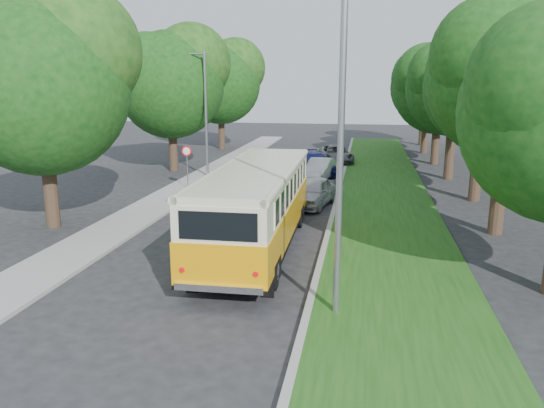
% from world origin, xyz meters
% --- Properties ---
extents(ground, '(120.00, 120.00, 0.00)m').
position_xyz_m(ground, '(0.00, 0.00, 0.00)').
color(ground, '#232326').
rests_on(ground, ground).
extents(curb, '(0.20, 70.00, 0.15)m').
position_xyz_m(curb, '(3.60, 5.00, 0.07)').
color(curb, gray).
rests_on(curb, ground).
extents(grass_verge, '(4.50, 70.00, 0.13)m').
position_xyz_m(grass_verge, '(5.95, 5.00, 0.07)').
color(grass_verge, '#1C4713').
rests_on(grass_verge, ground).
extents(sidewalk, '(2.20, 70.00, 0.12)m').
position_xyz_m(sidewalk, '(-4.80, 5.00, 0.06)').
color(sidewalk, gray).
rests_on(sidewalk, ground).
extents(treeline, '(24.27, 41.91, 9.46)m').
position_xyz_m(treeline, '(3.15, 17.99, 5.93)').
color(treeline, '#332319').
rests_on(treeline, ground).
extents(lamppost_near, '(1.71, 0.16, 8.00)m').
position_xyz_m(lamppost_near, '(4.21, -2.50, 4.37)').
color(lamppost_near, gray).
rests_on(lamppost_near, ground).
extents(lamppost_far, '(1.71, 0.16, 7.50)m').
position_xyz_m(lamppost_far, '(-4.70, 16.00, 4.12)').
color(lamppost_far, gray).
rests_on(lamppost_far, ground).
extents(warning_sign, '(0.56, 0.10, 2.50)m').
position_xyz_m(warning_sign, '(-4.50, 11.98, 1.71)').
color(warning_sign, gray).
rests_on(warning_sign, ground).
extents(vintage_bus, '(2.76, 10.23, 3.03)m').
position_xyz_m(vintage_bus, '(1.27, 2.29, 1.51)').
color(vintage_bus, '#F39F07').
rests_on(vintage_bus, ground).
extents(car_silver, '(2.28, 4.16, 1.34)m').
position_xyz_m(car_silver, '(2.50, 9.49, 0.67)').
color(car_silver, '#AEAEB3').
rests_on(car_silver, ground).
extents(car_white, '(1.89, 3.91, 1.23)m').
position_xyz_m(car_white, '(2.25, 16.68, 0.62)').
color(car_white, silver).
rests_on(car_white, ground).
extents(car_blue, '(3.44, 5.00, 1.34)m').
position_xyz_m(car_blue, '(1.72, 18.55, 0.67)').
color(car_blue, '#12154F').
rests_on(car_blue, ground).
extents(car_grey, '(2.97, 4.92, 1.28)m').
position_xyz_m(car_grey, '(2.83, 23.35, 0.64)').
color(car_grey, '#525459').
rests_on(car_grey, ground).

